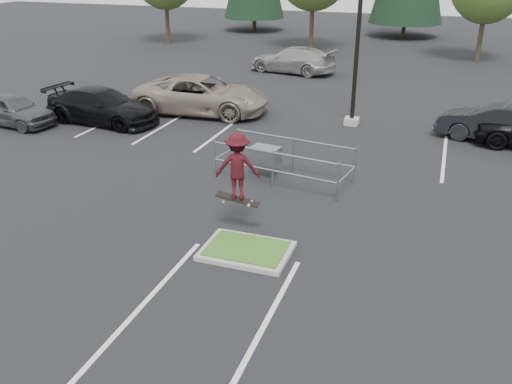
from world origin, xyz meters
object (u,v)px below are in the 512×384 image
(car_l_grey, at_px, (11,110))
(cart_corral, at_px, (270,155))
(light_pole, at_px, (359,17))
(car_far_silver, at_px, (293,60))
(skateboarder, at_px, (237,167))
(car_r_charc, at_px, (502,123))
(car_l_black, at_px, (102,106))
(car_l_tan, at_px, (201,95))

(car_l_grey, bearing_deg, cart_corral, -92.74)
(light_pole, distance_m, car_far_silver, 12.02)
(skateboarder, xyz_separation_m, car_far_silver, (-4.39, 21.00, -1.10))
(cart_corral, xyz_separation_m, car_r_charc, (7.51, 6.51, 0.01))
(cart_corral, height_order, skateboarder, skateboarder)
(car_r_charc, bearing_deg, skateboarder, -18.81)
(car_r_charc, height_order, car_far_silver, car_r_charc)
(skateboarder, relative_size, car_l_grey, 0.49)
(car_r_charc, distance_m, car_far_silver, 15.57)
(car_l_black, relative_size, car_far_silver, 0.96)
(skateboarder, height_order, car_r_charc, skateboarder)
(skateboarder, height_order, car_l_black, skateboarder)
(car_l_grey, height_order, car_r_charc, car_r_charc)
(light_pole, relative_size, cart_corral, 2.19)
(light_pole, relative_size, car_l_grey, 2.51)
(skateboarder, distance_m, car_l_tan, 12.08)
(cart_corral, height_order, car_far_silver, car_far_silver)
(light_pole, distance_m, car_l_black, 11.67)
(car_r_charc, xyz_separation_m, car_far_silver, (-11.50, 10.50, -0.01))
(cart_corral, distance_m, car_r_charc, 9.94)
(car_l_grey, relative_size, car_far_silver, 0.74)
(light_pole, bearing_deg, cart_corral, -102.18)
(skateboarder, bearing_deg, car_l_tan, -76.79)
(car_far_silver, bearing_deg, cart_corral, 24.45)
(cart_corral, distance_m, skateboarder, 4.16)
(car_far_silver, bearing_deg, car_l_grey, -18.28)
(light_pole, distance_m, car_l_tan, 7.93)
(light_pole, bearing_deg, car_far_silver, 118.81)
(cart_corral, bearing_deg, light_pole, 86.93)
(car_l_tan, distance_m, car_far_silver, 10.61)
(car_l_black, bearing_deg, skateboarder, -123.99)
(car_l_black, xyz_separation_m, car_l_grey, (-3.50, -1.61, -0.07))
(car_l_black, xyz_separation_m, car_far_silver, (5.00, 13.39, 0.03))
(light_pole, distance_m, car_l_grey, 15.36)
(car_l_black, bearing_deg, cart_corral, -106.89)
(cart_corral, relative_size, car_r_charc, 0.95)
(car_l_tan, xyz_separation_m, car_r_charc, (13.00, 0.00, -0.07))
(car_l_tan, bearing_deg, car_r_charc, -94.40)
(car_far_silver, bearing_deg, skateboarder, 23.05)
(light_pole, distance_m, car_r_charc, 7.10)
(skateboarder, xyz_separation_m, car_l_black, (-9.39, 7.61, -1.14))
(light_pole, height_order, skateboarder, light_pole)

